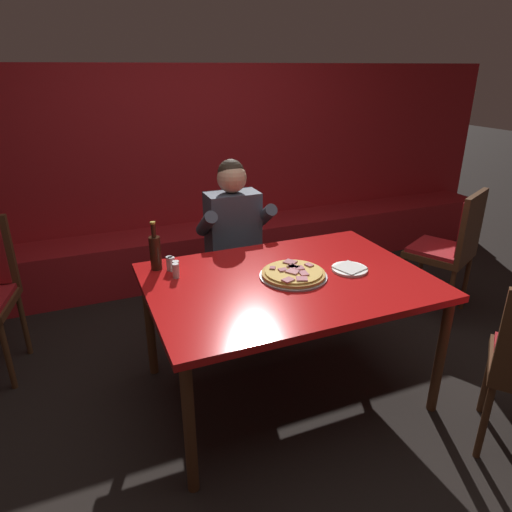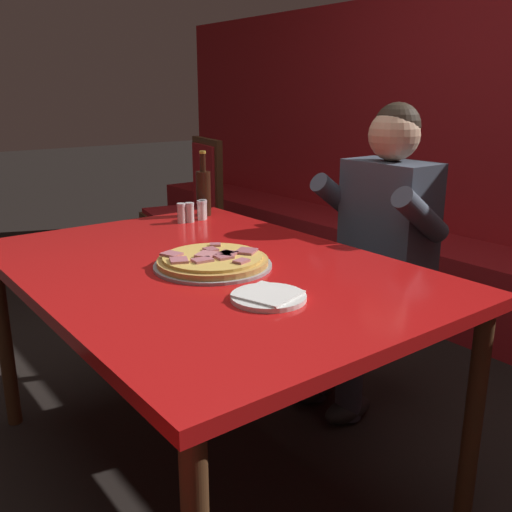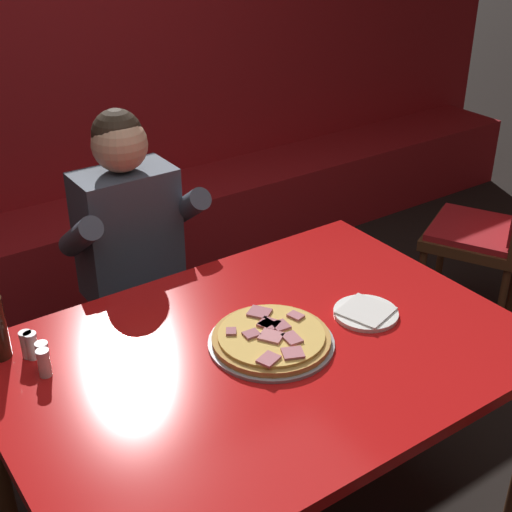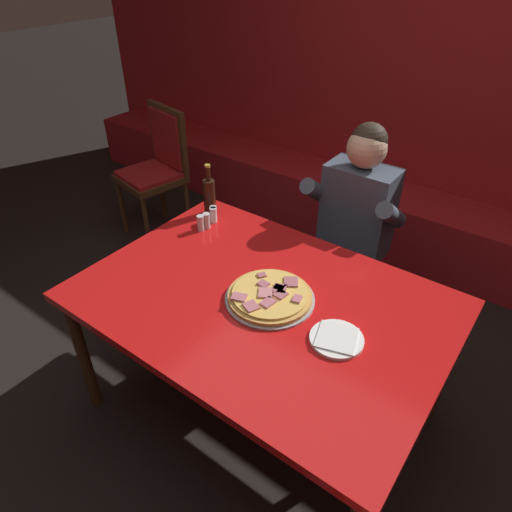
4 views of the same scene
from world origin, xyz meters
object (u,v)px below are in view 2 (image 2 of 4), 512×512
object	(u,v)px
beer_bottle	(204,191)
shaker_red_pepper_flakes	(203,210)
diner_seated_blue_shirt	(374,243)
plate_white_paper	(268,297)
shaker_parmesan	(201,211)
dining_chair_far_left	(191,203)
pizza	(213,261)
shaker_oregano	(181,214)
shaker_black_pepper	(190,213)
main_dining_table	(205,283)

from	to	relation	value
beer_bottle	shaker_red_pepper_flakes	distance (m)	0.11
beer_bottle	diner_seated_blue_shirt	bearing A→B (deg)	32.60
plate_white_paper	shaker_parmesan	size ratio (longest dim) A/B	2.44
shaker_parmesan	diner_seated_blue_shirt	world-z (taller)	diner_seated_blue_shirt
beer_bottle	shaker_parmesan	xyz separation A→B (m)	(0.08, -0.06, -0.07)
plate_white_paper	dining_chair_far_left	bearing A→B (deg)	154.18
pizza	plate_white_paper	size ratio (longest dim) A/B	1.84
pizza	shaker_oregano	size ratio (longest dim) A/B	4.48
beer_bottle	diner_seated_blue_shirt	distance (m)	0.80
beer_bottle	dining_chair_far_left	distance (m)	1.21
pizza	shaker_red_pepper_flakes	bearing A→B (deg)	150.23
plate_white_paper	beer_bottle	distance (m)	1.14
shaker_black_pepper	beer_bottle	bearing A→B (deg)	124.46
beer_bottle	dining_chair_far_left	xyz separation A→B (m)	(-1.04, 0.56, -0.28)
shaker_oregano	shaker_black_pepper	xyz separation A→B (m)	(0.01, 0.04, 0.00)
beer_bottle	diner_seated_blue_shirt	world-z (taller)	diner_seated_blue_shirt
shaker_black_pepper	shaker_oregano	bearing A→B (deg)	-105.38
main_dining_table	pizza	world-z (taller)	pizza
diner_seated_blue_shirt	shaker_oregano	bearing A→B (deg)	-134.78
shaker_oregano	dining_chair_far_left	xyz separation A→B (m)	(-1.12, 0.72, -0.21)
main_dining_table	shaker_oregano	world-z (taller)	shaker_oregano
shaker_red_pepper_flakes	beer_bottle	bearing A→B (deg)	144.39
main_dining_table	shaker_black_pepper	size ratio (longest dim) A/B	18.19
main_dining_table	diner_seated_blue_shirt	bearing A→B (deg)	90.12
beer_bottle	pizza	bearing A→B (deg)	-30.37
beer_bottle	shaker_parmesan	distance (m)	0.12
shaker_black_pepper	main_dining_table	bearing A→B (deg)	-26.69
dining_chair_far_left	shaker_oregano	bearing A→B (deg)	-32.72
shaker_oregano	plate_white_paper	bearing A→B (deg)	-16.66
beer_bottle	shaker_black_pepper	world-z (taller)	beer_bottle
pizza	shaker_oregano	world-z (taller)	shaker_oregano
diner_seated_blue_shirt	dining_chair_far_left	distance (m)	1.71
main_dining_table	diner_seated_blue_shirt	size ratio (longest dim) A/B	1.23
plate_white_paper	beer_bottle	world-z (taller)	beer_bottle
pizza	shaker_oregano	bearing A→B (deg)	158.46
beer_bottle	shaker_oregano	size ratio (longest dim) A/B	3.40
shaker_oregano	shaker_red_pepper_flakes	bearing A→B (deg)	94.92
shaker_oregano	beer_bottle	bearing A→B (deg)	115.40
pizza	diner_seated_blue_shirt	distance (m)	0.83
plate_white_paper	shaker_black_pepper	size ratio (longest dim) A/B	2.44
main_dining_table	plate_white_paper	xyz separation A→B (m)	(0.38, -0.04, 0.07)
main_dining_table	shaker_black_pepper	distance (m)	0.65
dining_chair_far_left	plate_white_paper	bearing A→B (deg)	-25.82
beer_bottle	shaker_black_pepper	xyz separation A→B (m)	(0.09, -0.13, -0.07)
main_dining_table	shaker_black_pepper	world-z (taller)	shaker_black_pepper
main_dining_table	beer_bottle	world-z (taller)	beer_bottle
shaker_red_pepper_flakes	shaker_oregano	world-z (taller)	same
pizza	diner_seated_blue_shirt	world-z (taller)	diner_seated_blue_shirt
beer_bottle	shaker_black_pepper	bearing A→B (deg)	-55.54
beer_bottle	dining_chair_far_left	world-z (taller)	beer_bottle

